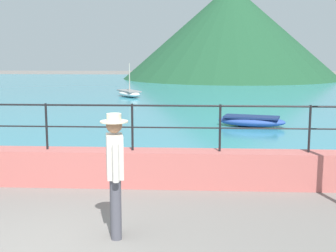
{
  "coord_description": "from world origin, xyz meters",
  "views": [
    {
      "loc": [
        2.01,
        -5.44,
        2.56
      ],
      "look_at": [
        1.49,
        3.7,
        1.1
      ],
      "focal_mm": 49.21,
      "sensor_mm": 36.0,
      "label": 1
    }
  ],
  "objects": [
    {
      "name": "person_walking",
      "position": [
        0.93,
        0.67,
        0.98
      ],
      "size": [
        0.38,
        0.56,
        1.75
      ],
      "color": "#4C4C56",
      "rests_on": "ground"
    },
    {
      "name": "hill_main",
      "position": [
        5.49,
        40.55,
        4.55
      ],
      "size": [
        21.1,
        21.1,
        9.1
      ],
      "primitive_type": "cone",
      "color": "#1E4C2D",
      "rests_on": "ground"
    },
    {
      "name": "boat_1",
      "position": [
        -1.73,
        20.82,
        0.26
      ],
      "size": [
        1.96,
        2.43,
        1.91
      ],
      "color": "white",
      "rests_on": "lake_water"
    },
    {
      "name": "boat_2",
      "position": [
        3.98,
        10.28,
        0.26
      ],
      "size": [
        2.45,
        1.46,
        0.36
      ],
      "color": "#2D4C9E",
      "rests_on": "lake_water"
    },
    {
      "name": "lake_water",
      "position": [
        0.0,
        25.84,
        0.03
      ],
      "size": [
        64.0,
        44.32,
        0.06
      ],
      "primitive_type": "cube",
      "color": "teal",
      "rests_on": "ground"
    },
    {
      "name": "railing",
      "position": [
        0.0,
        3.2,
        1.32
      ],
      "size": [
        18.44,
        0.04,
        0.9
      ],
      "color": "black",
      "rests_on": "promenade_wall"
    },
    {
      "name": "promenade_wall",
      "position": [
        0.0,
        3.2,
        0.35
      ],
      "size": [
        20.0,
        0.56,
        0.7
      ],
      "primitive_type": "cube",
      "color": "#BC605B",
      "rests_on": "ground"
    }
  ]
}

